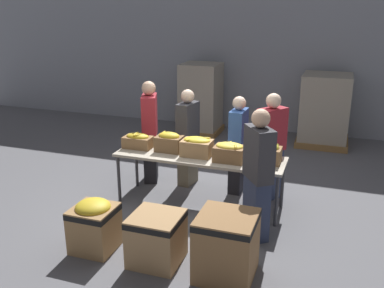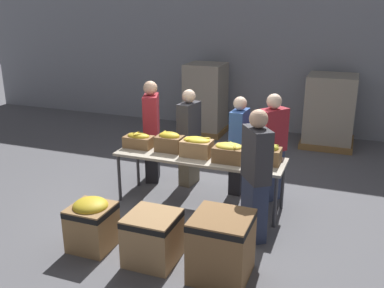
{
  "view_description": "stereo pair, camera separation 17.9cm",
  "coord_description": "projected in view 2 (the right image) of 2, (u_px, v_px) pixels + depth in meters",
  "views": [
    {
      "loc": [
        1.87,
        -5.75,
        2.97
      ],
      "look_at": [
        -0.13,
        0.04,
        0.96
      ],
      "focal_mm": 40.0,
      "sensor_mm": 36.0,
      "label": 1
    },
    {
      "loc": [
        2.04,
        -5.69,
        2.97
      ],
      "look_at": [
        -0.13,
        0.04,
        0.96
      ],
      "focal_mm": 40.0,
      "sensor_mm": 36.0,
      "label": 2
    }
  ],
  "objects": [
    {
      "name": "banana_box_1",
      "position": [
        169.0,
        141.0,
        6.58
      ],
      "size": [
        0.41,
        0.27,
        0.31
      ],
      "color": "olive",
      "rests_on": "sorting_table"
    },
    {
      "name": "donation_bin_1",
      "position": [
        153.0,
        236.0,
        5.1
      ],
      "size": [
        0.59,
        0.59,
        0.61
      ],
      "color": "tan",
      "rests_on": "ground_plane"
    },
    {
      "name": "donation_bin_2",
      "position": [
        221.0,
        244.0,
        4.79
      ],
      "size": [
        0.65,
        0.65,
        0.75
      ],
      "color": "olive",
      "rests_on": "ground_plane"
    },
    {
      "name": "volunteer_0",
      "position": [
        152.0,
        132.0,
        7.33
      ],
      "size": [
        0.38,
        0.52,
        1.76
      ],
      "rotation": [
        0.0,
        0.0,
        -1.22
      ],
      "color": "black",
      "rests_on": "ground_plane"
    },
    {
      "name": "volunteer_4",
      "position": [
        189.0,
        138.0,
        7.18
      ],
      "size": [
        0.29,
        0.47,
        1.65
      ],
      "rotation": [
        0.0,
        0.0,
        -1.74
      ],
      "color": "#6B604C",
      "rests_on": "ground_plane"
    },
    {
      "name": "banana_box_2",
      "position": [
        197.0,
        146.0,
        6.37
      ],
      "size": [
        0.45,
        0.31,
        0.3
      ],
      "color": "tan",
      "rests_on": "sorting_table"
    },
    {
      "name": "donation_bin_0",
      "position": [
        92.0,
        222.0,
        5.38
      ],
      "size": [
        0.52,
        0.52,
        0.67
      ],
      "color": "#A37A4C",
      "rests_on": "ground_plane"
    },
    {
      "name": "ground_plane",
      "position": [
        199.0,
        204.0,
        6.67
      ],
      "size": [
        30.0,
        30.0,
        0.0
      ],
      "primitive_type": "plane",
      "color": "slate"
    },
    {
      "name": "volunteer_2",
      "position": [
        271.0,
        149.0,
        6.57
      ],
      "size": [
        0.45,
        0.51,
        1.71
      ],
      "rotation": [
        0.0,
        0.0,
        -2.19
      ],
      "color": "#2D3856",
      "rests_on": "ground_plane"
    },
    {
      "name": "pallet_stack_1",
      "position": [
        330.0,
        111.0,
        9.21
      ],
      "size": [
        1.1,
        1.1,
        1.55
      ],
      "color": "olive",
      "rests_on": "ground_plane"
    },
    {
      "name": "volunteer_1",
      "position": [
        239.0,
        146.0,
        6.86
      ],
      "size": [
        0.23,
        0.44,
        1.6
      ],
      "rotation": [
        0.0,
        0.0,
        -1.61
      ],
      "color": "black",
      "rests_on": "ground_plane"
    },
    {
      "name": "sorting_table",
      "position": [
        199.0,
        159.0,
        6.43
      ],
      "size": [
        2.56,
        0.74,
        0.8
      ],
      "color": "#B2A893",
      "rests_on": "ground_plane"
    },
    {
      "name": "volunteer_3",
      "position": [
        256.0,
        177.0,
        5.44
      ],
      "size": [
        0.46,
        0.52,
        1.75
      ],
      "rotation": [
        0.0,
        0.0,
        2.19
      ],
      "color": "#2D3856",
      "rests_on": "ground_plane"
    },
    {
      "name": "banana_box_3",
      "position": [
        229.0,
        152.0,
        6.14
      ],
      "size": [
        0.44,
        0.32,
        0.28
      ],
      "color": "olive",
      "rests_on": "sorting_table"
    },
    {
      "name": "banana_box_0",
      "position": [
        139.0,
        140.0,
        6.76
      ],
      "size": [
        0.45,
        0.27,
        0.26
      ],
      "color": "olive",
      "rests_on": "sorting_table"
    },
    {
      "name": "wall_back",
      "position": [
        264.0,
        47.0,
        10.02
      ],
      "size": [
        16.0,
        0.08,
        4.0
      ],
      "color": "#9399A3",
      "rests_on": "ground_plane"
    },
    {
      "name": "banana_box_4",
      "position": [
        267.0,
        153.0,
        6.08
      ],
      "size": [
        0.39,
        0.29,
        0.3
      ],
      "color": "olive",
      "rests_on": "sorting_table"
    },
    {
      "name": "pallet_stack_0",
      "position": [
        206.0,
        99.0,
        10.08
      ],
      "size": [
        0.94,
        0.94,
        1.66
      ],
      "color": "olive",
      "rests_on": "ground_plane"
    }
  ]
}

